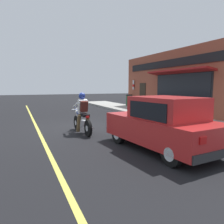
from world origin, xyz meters
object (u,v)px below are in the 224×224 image
(car_hatchback, at_px, (162,124))
(traffic_cone, at_px, (145,106))
(trash_bin, at_px, (129,100))
(motorcycle_with_rider, at_px, (82,116))

(car_hatchback, height_order, traffic_cone, car_hatchback)
(car_hatchback, relative_size, trash_bin, 4.01)
(traffic_cone, distance_m, trash_bin, 3.26)
(car_hatchback, distance_m, trash_bin, 12.82)
(motorcycle_with_rider, distance_m, traffic_cone, 8.24)
(motorcycle_with_rider, bearing_deg, traffic_cone, 40.59)
(car_hatchback, bearing_deg, trash_bin, 66.39)
(trash_bin, bearing_deg, car_hatchback, -113.61)
(motorcycle_with_rider, xyz_separation_m, trash_bin, (6.65, 8.59, -0.04))
(car_hatchback, bearing_deg, motorcycle_with_rider, 115.70)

